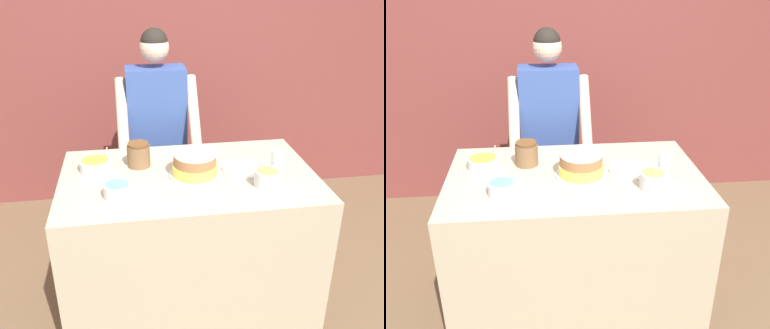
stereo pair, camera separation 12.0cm
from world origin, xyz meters
TOP-DOWN VIEW (x-y plane):
  - wall_back at (0.00, 2.06)m, footprint 10.00×0.05m
  - counter at (0.00, 0.44)m, footprint 1.44×0.89m
  - person_baker at (-0.11, 1.21)m, footprint 0.56×0.47m
  - cake at (0.03, 0.43)m, footprint 0.29×0.29m
  - frosting_bowl_blue at (-0.40, 0.25)m, footprint 0.14×0.14m
  - frosting_bowl_orange at (-0.52, 0.59)m, footprint 0.18×0.18m
  - frosting_bowl_yellow at (0.40, 0.25)m, footprint 0.14×0.14m
  - drinking_glass at (0.48, 0.35)m, footprint 0.07×0.07m
  - ceramic_plate at (0.32, 0.46)m, footprint 0.25×0.25m
  - stoneware_jar at (-0.27, 0.61)m, footprint 0.13×0.13m

SIDE VIEW (x-z plane):
  - counter at x=0.00m, z-range 0.00..0.96m
  - ceramic_plate at x=0.32m, z-range 0.96..0.97m
  - frosting_bowl_orange at x=-0.52m, z-range 0.92..1.06m
  - person_baker at x=-0.11m, z-range 0.16..1.83m
  - frosting_bowl_blue at x=-0.40m, z-range 0.91..1.08m
  - frosting_bowl_yellow at x=0.40m, z-range 0.96..1.05m
  - cake at x=0.03m, z-range 0.95..1.09m
  - stoneware_jar at x=-0.27m, z-range 0.95..1.10m
  - drinking_glass at x=0.48m, z-range 0.96..1.11m
  - wall_back at x=0.00m, z-range 0.00..2.60m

